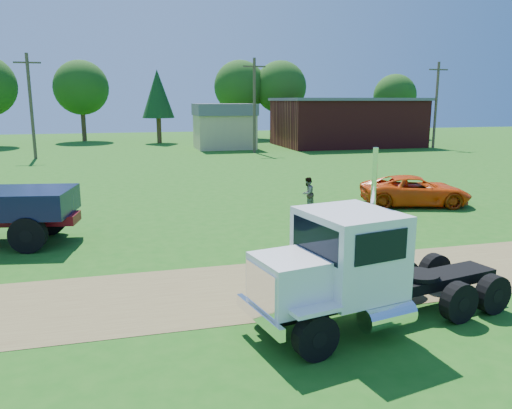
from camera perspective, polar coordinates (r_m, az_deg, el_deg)
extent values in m
plane|color=#1B5A13|center=(14.88, 11.39, -8.31)|extent=(140.00, 140.00, 0.00)
cube|color=brown|center=(14.88, 11.40, -8.29)|extent=(120.00, 4.20, 0.01)
cube|color=black|center=(12.27, 14.54, -9.43)|extent=(6.57, 2.10, 0.26)
cylinder|color=black|center=(10.27, 6.82, -14.80)|extent=(1.00, 0.49, 0.96)
cylinder|color=black|center=(10.27, 6.82, -14.80)|extent=(0.39, 0.38, 0.34)
cylinder|color=black|center=(11.72, 1.79, -11.21)|extent=(1.00, 0.49, 0.96)
cylinder|color=black|center=(11.72, 1.79, -11.21)|extent=(0.39, 0.38, 0.34)
cylinder|color=black|center=(12.67, 22.16, -10.32)|extent=(1.00, 0.49, 0.96)
cylinder|color=black|center=(12.67, 22.16, -10.32)|extent=(0.39, 0.38, 0.34)
cylinder|color=black|center=(13.87, 16.41, -7.98)|extent=(1.00, 0.49, 0.96)
cylinder|color=black|center=(13.87, 16.41, -7.98)|extent=(0.39, 0.38, 0.34)
cylinder|color=black|center=(13.49, 25.42, -9.24)|extent=(1.00, 0.49, 0.96)
cylinder|color=black|center=(13.49, 25.42, -9.24)|extent=(0.39, 0.38, 0.34)
cylinder|color=black|center=(14.63, 19.72, -7.16)|extent=(1.00, 0.49, 0.96)
cylinder|color=black|center=(14.63, 19.72, -7.16)|extent=(0.39, 0.38, 0.34)
cube|color=white|center=(10.66, 4.40, -8.60)|extent=(1.83, 1.76, 1.05)
cube|color=white|center=(10.33, 0.59, -9.52)|extent=(0.33, 1.29, 0.87)
cube|color=white|center=(10.55, 0.37, -12.64)|extent=(0.52, 1.99, 0.26)
cube|color=white|center=(11.26, 10.59, -5.31)|extent=(2.21, 2.41, 1.83)
cube|color=black|center=(10.66, 6.78, -3.98)|extent=(0.39, 1.72, 0.74)
cube|color=black|center=(10.36, 14.14, -4.72)|extent=(1.29, 0.29, 0.65)
cube|color=black|center=(11.98, 7.66, -2.22)|extent=(1.29, 0.29, 0.65)
cube|color=white|center=(10.02, 6.91, -11.91)|extent=(1.10, 0.59, 0.09)
cube|color=white|center=(11.51, 1.81, -8.62)|extent=(1.10, 0.59, 0.09)
cylinder|color=white|center=(11.13, 14.78, -12.20)|extent=(1.30, 0.75, 0.52)
cylinder|color=white|center=(12.16, 13.08, -3.07)|extent=(0.14, 0.14, 4.01)
cylinder|color=black|center=(12.87, 18.16, -7.67)|extent=(1.13, 1.13, 0.10)
cylinder|color=black|center=(18.51, -24.62, -3.18)|extent=(1.28, 0.59, 1.23)
cylinder|color=black|center=(18.51, -24.62, -3.18)|extent=(0.49, 0.48, 0.43)
cylinder|color=black|center=(20.67, -22.49, -1.51)|extent=(1.28, 0.59, 1.23)
cylinder|color=black|center=(20.67, -22.49, -1.51)|extent=(0.49, 0.48, 0.43)
cube|color=black|center=(19.66, -25.88, 0.23)|extent=(4.30, 3.20, 0.90)
imported|color=#DC460A|center=(25.64, 17.73, 1.53)|extent=(5.66, 3.68, 1.45)
imported|color=#999999|center=(23.54, 5.92, 1.26)|extent=(0.95, 0.92, 1.54)
cube|color=maroon|center=(57.90, 10.26, 9.12)|extent=(15.00, 10.00, 5.00)
cube|color=#595A5E|center=(57.84, 10.36, 11.74)|extent=(15.40, 10.40, 0.30)
cube|color=tan|center=(53.60, -3.63, 8.33)|extent=(6.00, 5.00, 3.60)
cube|color=#595A5E|center=(53.50, -3.66, 10.79)|extent=(6.20, 5.40, 1.20)
cylinder|color=#483829|center=(48.13, -24.31, 10.15)|extent=(0.28, 0.28, 9.00)
cube|color=#483829|center=(48.22, -24.70, 14.53)|extent=(2.20, 0.14, 0.14)
cylinder|color=#483829|center=(49.06, -0.19, 11.19)|extent=(0.28, 0.28, 9.00)
cube|color=#483829|center=(49.16, -0.19, 15.50)|extent=(2.20, 0.14, 0.14)
cylinder|color=#483829|center=(57.43, 19.87, 10.59)|extent=(0.28, 0.28, 9.00)
cube|color=#483829|center=(57.52, 20.14, 14.27)|extent=(2.20, 0.14, 0.14)
cylinder|color=#372616|center=(67.01, -19.08, 8.39)|extent=(0.56, 0.56, 3.55)
sphere|color=#244A12|center=(66.95, -19.37, 12.50)|extent=(6.69, 6.69, 6.69)
cylinder|color=#372616|center=(61.51, -11.02, 8.32)|extent=(0.56, 0.56, 3.03)
cone|color=black|center=(61.41, -11.18, 12.32)|extent=(3.81, 3.81, 5.63)
cylinder|color=#372616|center=(68.13, -1.82, 9.12)|extent=(0.56, 0.56, 3.67)
sphere|color=#244A12|center=(68.08, -1.84, 13.31)|extent=(6.92, 6.92, 6.92)
cylinder|color=#372616|center=(68.14, 2.76, 9.11)|extent=(0.56, 0.56, 3.65)
sphere|color=#244A12|center=(68.08, 2.80, 13.27)|extent=(6.87, 6.87, 6.87)
cylinder|color=#372616|center=(71.78, 15.38, 8.60)|extent=(0.56, 0.56, 3.05)
sphere|color=#244A12|center=(71.70, 15.57, 11.90)|extent=(5.75, 5.75, 5.75)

